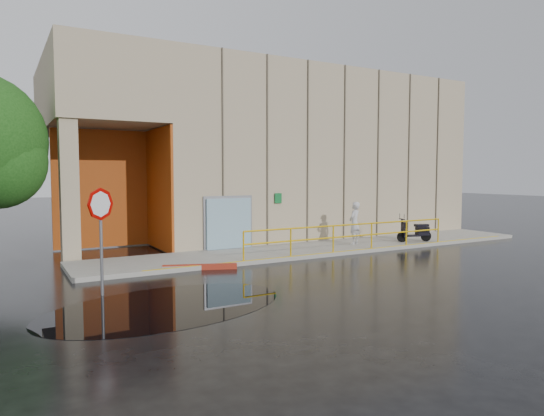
{
  "coord_description": "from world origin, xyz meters",
  "views": [
    {
      "loc": [
        -7.74,
        -11.62,
        3.11
      ],
      "look_at": [
        0.54,
        3.0,
        1.93
      ],
      "focal_mm": 32.0,
      "sensor_mm": 36.0,
      "label": 1
    }
  ],
  "objects_px": {
    "person": "(355,223)",
    "scooter": "(415,226)",
    "red_curb": "(200,267)",
    "stop_sign": "(101,218)"
  },
  "relations": [
    {
      "from": "person",
      "to": "scooter",
      "type": "xyz_separation_m",
      "value": [
        2.79,
        -0.7,
        -0.19
      ]
    },
    {
      "from": "scooter",
      "to": "red_curb",
      "type": "xyz_separation_m",
      "value": [
        -10.19,
        -0.53,
        -0.77
      ]
    },
    {
      "from": "person",
      "to": "red_curb",
      "type": "xyz_separation_m",
      "value": [
        -7.4,
        -1.24,
        -0.96
      ]
    },
    {
      "from": "person",
      "to": "red_curb",
      "type": "height_order",
      "value": "person"
    },
    {
      "from": "stop_sign",
      "to": "red_curb",
      "type": "height_order",
      "value": "stop_sign"
    },
    {
      "from": "red_curb",
      "to": "stop_sign",
      "type": "bearing_deg",
      "value": -150.26
    },
    {
      "from": "person",
      "to": "scooter",
      "type": "relative_size",
      "value": 1.09
    },
    {
      "from": "person",
      "to": "scooter",
      "type": "distance_m",
      "value": 2.88
    },
    {
      "from": "scooter",
      "to": "person",
      "type": "bearing_deg",
      "value": -177.08
    },
    {
      "from": "person",
      "to": "stop_sign",
      "type": "distance_m",
      "value": 11.29
    }
  ]
}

